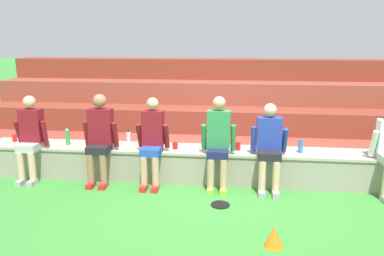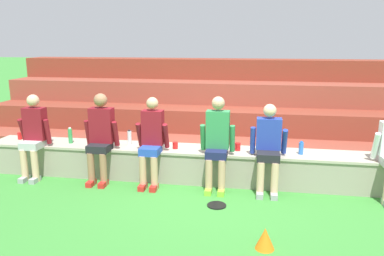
{
  "view_description": "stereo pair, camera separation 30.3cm",
  "coord_description": "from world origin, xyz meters",
  "px_view_note": "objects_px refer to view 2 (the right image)",
  "views": [
    {
      "loc": [
        0.4,
        -5.73,
        2.29
      ],
      "look_at": [
        -0.32,
        0.3,
        0.88
      ],
      "focal_mm": 35.89,
      "sensor_mm": 36.0,
      "label": 1
    },
    {
      "loc": [
        0.7,
        -5.69,
        2.29
      ],
      "look_at": [
        -0.32,
        0.3,
        0.88
      ],
      "focal_mm": 35.89,
      "sensor_mm": 36.0,
      "label": 2
    }
  ],
  "objects_px": {
    "person_far_left": "(33,134)",
    "frisbee": "(217,205)",
    "person_right_of_center": "(217,141)",
    "person_far_right": "(268,146)",
    "sports_cone": "(265,238)",
    "plastic_cup_middle": "(175,145)",
    "water_bottle_near_left": "(130,138)",
    "water_bottle_near_right": "(70,136)",
    "person_center": "(152,139)",
    "plastic_cup_right_end": "(20,136)",
    "water_bottle_center_gap": "(301,148)",
    "person_left_of_center": "(101,135)",
    "plastic_cup_left_end": "(238,147)"
  },
  "relations": [
    {
      "from": "plastic_cup_right_end",
      "to": "water_bottle_near_right",
      "type": "bearing_deg",
      "value": -4.76
    },
    {
      "from": "frisbee",
      "to": "water_bottle_near_right",
      "type": "bearing_deg",
      "value": 160.07
    },
    {
      "from": "plastic_cup_middle",
      "to": "frisbee",
      "type": "bearing_deg",
      "value": -49.6
    },
    {
      "from": "plastic_cup_middle",
      "to": "plastic_cup_left_end",
      "type": "distance_m",
      "value": 1.02
    },
    {
      "from": "frisbee",
      "to": "sports_cone",
      "type": "bearing_deg",
      "value": -57.8
    },
    {
      "from": "person_center",
      "to": "frisbee",
      "type": "height_order",
      "value": "person_center"
    },
    {
      "from": "person_far_right",
      "to": "plastic_cup_middle",
      "type": "distance_m",
      "value": 1.52
    },
    {
      "from": "water_bottle_near_left",
      "to": "frisbee",
      "type": "relative_size",
      "value": 0.98
    },
    {
      "from": "person_center",
      "to": "plastic_cup_right_end",
      "type": "relative_size",
      "value": 11.06
    },
    {
      "from": "water_bottle_center_gap",
      "to": "person_far_right",
      "type": "bearing_deg",
      "value": -153.19
    },
    {
      "from": "person_far_left",
      "to": "person_right_of_center",
      "type": "height_order",
      "value": "person_right_of_center"
    },
    {
      "from": "person_left_of_center",
      "to": "water_bottle_near_left",
      "type": "relative_size",
      "value": 5.48
    },
    {
      "from": "water_bottle_center_gap",
      "to": "plastic_cup_middle",
      "type": "xyz_separation_m",
      "value": [
        -2.0,
        -0.02,
        -0.05
      ]
    },
    {
      "from": "plastic_cup_left_end",
      "to": "frisbee",
      "type": "xyz_separation_m",
      "value": [
        -0.23,
        -0.99,
        -0.59
      ]
    },
    {
      "from": "person_far_left",
      "to": "person_left_of_center",
      "type": "bearing_deg",
      "value": 1.11
    },
    {
      "from": "water_bottle_center_gap",
      "to": "water_bottle_near_right",
      "type": "distance_m",
      "value": 3.86
    },
    {
      "from": "water_bottle_near_left",
      "to": "sports_cone",
      "type": "height_order",
      "value": "water_bottle_near_left"
    },
    {
      "from": "water_bottle_near_right",
      "to": "sports_cone",
      "type": "bearing_deg",
      "value": -31.14
    },
    {
      "from": "person_far_right",
      "to": "plastic_cup_left_end",
      "type": "bearing_deg",
      "value": 147.78
    },
    {
      "from": "person_center",
      "to": "person_far_right",
      "type": "relative_size",
      "value": 1.05
    },
    {
      "from": "plastic_cup_middle",
      "to": "water_bottle_near_left",
      "type": "bearing_deg",
      "value": 174.32
    },
    {
      "from": "person_far_left",
      "to": "person_left_of_center",
      "type": "height_order",
      "value": "person_left_of_center"
    },
    {
      "from": "person_far_right",
      "to": "plastic_cup_left_end",
      "type": "distance_m",
      "value": 0.58
    },
    {
      "from": "person_right_of_center",
      "to": "plastic_cup_middle",
      "type": "relative_size",
      "value": 13.47
    },
    {
      "from": "water_bottle_near_right",
      "to": "sports_cone",
      "type": "relative_size",
      "value": 1.11
    },
    {
      "from": "water_bottle_near_left",
      "to": "plastic_cup_left_end",
      "type": "distance_m",
      "value": 1.83
    },
    {
      "from": "water_bottle_near_left",
      "to": "plastic_cup_middle",
      "type": "xyz_separation_m",
      "value": [
        0.81,
        -0.08,
        -0.07
      ]
    },
    {
      "from": "person_left_of_center",
      "to": "person_far_right",
      "type": "distance_m",
      "value": 2.67
    },
    {
      "from": "person_far_right",
      "to": "sports_cone",
      "type": "bearing_deg",
      "value": -91.69
    },
    {
      "from": "person_far_left",
      "to": "person_far_right",
      "type": "bearing_deg",
      "value": 0.69
    },
    {
      "from": "person_far_left",
      "to": "sports_cone",
      "type": "xyz_separation_m",
      "value": [
        3.79,
        -1.68,
        -0.63
      ]
    },
    {
      "from": "plastic_cup_left_end",
      "to": "frisbee",
      "type": "bearing_deg",
      "value": -102.82
    },
    {
      "from": "person_right_of_center",
      "to": "plastic_cup_right_end",
      "type": "relative_size",
      "value": 11.38
    },
    {
      "from": "person_right_of_center",
      "to": "water_bottle_center_gap",
      "type": "xyz_separation_m",
      "value": [
        1.29,
        0.29,
        -0.14
      ]
    },
    {
      "from": "person_far_left",
      "to": "person_right_of_center",
      "type": "distance_m",
      "value": 3.06
    },
    {
      "from": "person_far_left",
      "to": "water_bottle_near_left",
      "type": "relative_size",
      "value": 5.32
    },
    {
      "from": "plastic_cup_left_end",
      "to": "frisbee",
      "type": "distance_m",
      "value": 1.17
    },
    {
      "from": "plastic_cup_middle",
      "to": "sports_cone",
      "type": "xyz_separation_m",
      "value": [
        1.44,
        -1.96,
        -0.47
      ]
    },
    {
      "from": "person_left_of_center",
      "to": "water_bottle_near_left",
      "type": "distance_m",
      "value": 0.52
    },
    {
      "from": "person_left_of_center",
      "to": "frisbee",
      "type": "bearing_deg",
      "value": -18.73
    },
    {
      "from": "person_right_of_center",
      "to": "person_far_right",
      "type": "relative_size",
      "value": 1.08
    },
    {
      "from": "person_right_of_center",
      "to": "plastic_cup_right_end",
      "type": "height_order",
      "value": "person_right_of_center"
    },
    {
      "from": "person_far_left",
      "to": "frisbee",
      "type": "relative_size",
      "value": 5.21
    },
    {
      "from": "water_bottle_near_right",
      "to": "water_bottle_near_left",
      "type": "distance_m",
      "value": 1.05
    },
    {
      "from": "water_bottle_near_right",
      "to": "sports_cone",
      "type": "xyz_separation_m",
      "value": [
        3.3,
        -1.99,
        -0.54
      ]
    },
    {
      "from": "water_bottle_near_left",
      "to": "water_bottle_near_right",
      "type": "bearing_deg",
      "value": -177.21
    },
    {
      "from": "frisbee",
      "to": "person_far_right",
      "type": "bearing_deg",
      "value": 44.55
    },
    {
      "from": "water_bottle_center_gap",
      "to": "sports_cone",
      "type": "relative_size",
      "value": 0.85
    },
    {
      "from": "person_far_left",
      "to": "plastic_cup_left_end",
      "type": "relative_size",
      "value": 11.2
    },
    {
      "from": "person_center",
      "to": "person_far_right",
      "type": "xyz_separation_m",
      "value": [
        1.82,
        0.02,
        -0.02
      ]
    }
  ]
}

